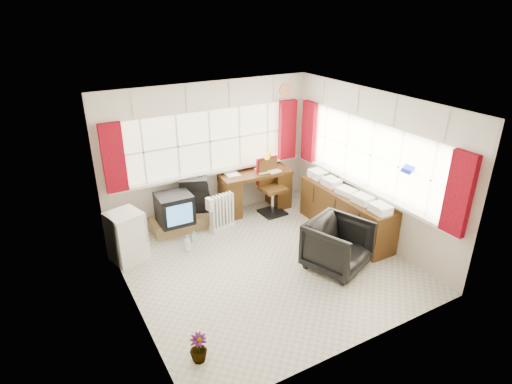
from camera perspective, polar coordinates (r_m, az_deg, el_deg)
ground at (r=6.74m, az=1.25°, el=-9.62°), size 4.00×4.00×0.00m
room_walls at (r=6.03m, az=1.37°, el=2.29°), size 4.00×4.00×4.00m
window_back at (r=7.85m, az=-5.92°, el=3.15°), size 3.70×0.12×3.60m
window_right at (r=7.36m, az=14.48°, el=0.99°), size 0.12×3.70×3.60m
curtains at (r=7.24m, az=3.96°, el=5.69°), size 3.83×3.83×1.15m
overhead_cabinets at (r=7.11m, az=4.28°, el=11.97°), size 3.98×3.98×0.48m
desk at (r=8.25m, az=-0.31°, el=0.53°), size 1.41×0.75×0.82m
desk_lamp at (r=8.13m, az=1.91°, el=5.23°), size 0.19×0.18×0.46m
task_chair at (r=8.10m, az=1.82°, el=1.07°), size 0.46×0.48×1.07m
office_chair at (r=6.58m, az=10.82°, el=-7.01°), size 1.07×1.09×0.77m
radiator at (r=7.59m, az=-4.57°, el=-3.14°), size 0.47×0.24×0.67m
credenza at (r=7.58m, az=11.84°, el=-2.61°), size 0.50×2.00×0.85m
file_tray at (r=7.92m, az=9.99°, el=2.05°), size 0.39×0.44×0.12m
tv_bench at (r=7.82m, az=-8.69°, el=-3.72°), size 1.40×0.50×0.25m
crt_tv at (r=7.41m, az=-10.80°, el=-2.18°), size 0.58×0.55×0.52m
hifi_stack at (r=7.79m, az=-8.30°, el=-0.38°), size 0.68×0.56×0.62m
mini_fridge at (r=6.95m, az=-16.89°, el=-5.71°), size 0.59×0.59×0.81m
spray_bottle_a at (r=7.10m, az=-9.16°, el=-6.70°), size 0.14×0.14×0.28m
spray_bottle_b at (r=7.38m, az=-8.27°, el=-5.78°), size 0.09×0.09×0.18m
flower_vase at (r=5.16m, az=-7.69°, el=-19.93°), size 0.23×0.23×0.36m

